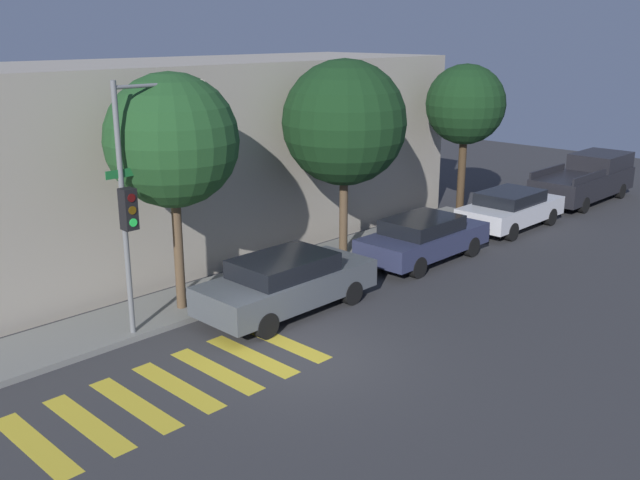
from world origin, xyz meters
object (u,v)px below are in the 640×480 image
traffic_light_pole (144,177)px  sedan_far_end (511,208)px  tree_near_corner (172,141)px  tree_far_end (465,105)px  sedan_middle (423,238)px  tree_midblock (344,123)px  pickup_truck (586,179)px  sedan_near_corner (287,282)px

traffic_light_pole → sedan_far_end: (13.78, -1.27, -2.93)m
sedan_far_end → tree_near_corner: size_ratio=0.75×
sedan_far_end → tree_far_end: tree_far_end is taller
sedan_middle → tree_midblock: tree_midblock is taller
sedan_middle → tree_far_end: 6.13m
sedan_middle → pickup_truck: (11.12, 0.00, 0.18)m
tree_near_corner → tree_midblock: 5.92m
traffic_light_pole → tree_far_end: 13.38m
traffic_light_pole → tree_midblock: 7.11m
tree_midblock → tree_far_end: tree_midblock is taller
sedan_far_end → tree_midblock: (-6.71, 1.82, 3.42)m
sedan_middle → sedan_far_end: (5.13, 0.00, -0.00)m
tree_midblock → pickup_truck: bearing=-8.2°
pickup_truck → tree_midblock: 13.23m
tree_midblock → tree_near_corner: bearing=-180.0°
traffic_light_pole → sedan_middle: (8.65, -1.27, -2.93)m
sedan_near_corner → tree_midblock: 5.59m
sedan_near_corner → tree_midblock: (4.07, 1.82, 3.37)m
sedan_near_corner → pickup_truck: pickup_truck is taller
sedan_far_end → tree_near_corner: tree_near_corner is taller
sedan_far_end → pickup_truck: bearing=0.0°
traffic_light_pole → tree_midblock: (7.07, 0.55, 0.49)m
sedan_near_corner → tree_midblock: tree_midblock is taller
sedan_near_corner → tree_midblock: bearing=24.1°
tree_far_end → tree_midblock: bearing=180.0°
traffic_light_pole → sedan_middle: bearing=-8.4°
tree_near_corner → pickup_truck: bearing=-5.6°
sedan_near_corner → sedan_far_end: sedan_near_corner is taller
pickup_truck → tree_far_end: tree_far_end is taller
tree_near_corner → traffic_light_pole: bearing=-154.5°
tree_far_end → traffic_light_pole: bearing=-177.7°
traffic_light_pole → pickup_truck: 20.00m
traffic_light_pole → sedan_middle: 9.22m
tree_near_corner → tree_far_end: size_ratio=1.04×
tree_midblock → tree_far_end: size_ratio=1.06×
sedan_middle → sedan_far_end: sedan_middle is taller
traffic_light_pole → tree_far_end: (13.36, 0.55, 0.55)m
pickup_truck → tree_midblock: size_ratio=0.93×
sedan_middle → sedan_far_end: bearing=0.0°
sedan_far_end → tree_midblock: size_ratio=0.74×
tree_near_corner → sedan_middle: bearing=-13.7°
sedan_near_corner → sedan_middle: size_ratio=1.05×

